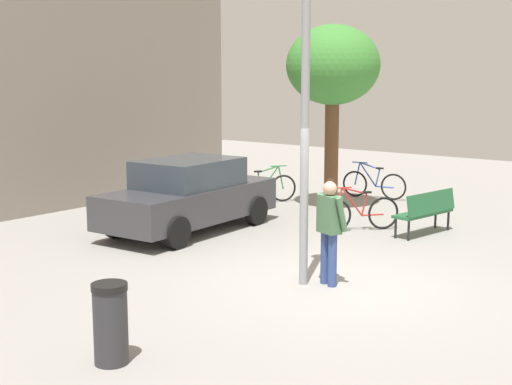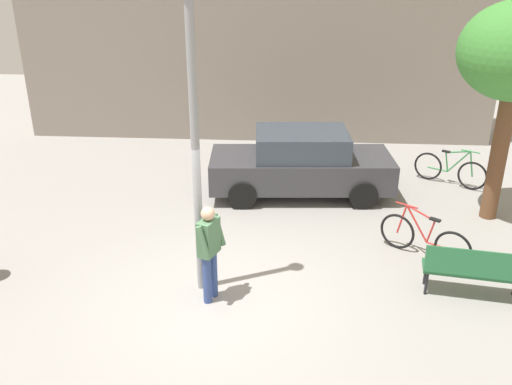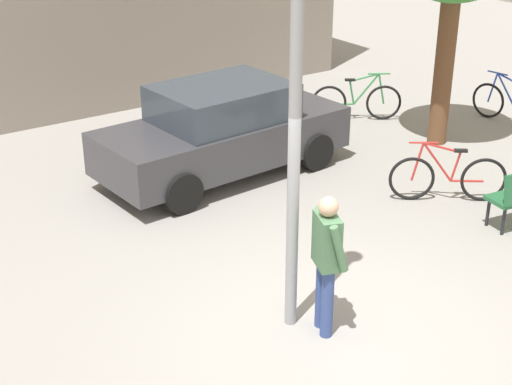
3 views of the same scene
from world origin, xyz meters
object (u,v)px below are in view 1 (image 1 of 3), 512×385
Objects in this scene: person_by_lamppost at (329,226)px; parked_car_charcoal at (189,195)px; bicycle_red at (359,213)px; lamppost at (305,105)px; bicycle_blue at (374,184)px; bicycle_green at (264,188)px; trash_bin at (111,323)px; park_bench at (427,209)px; plaza_tree at (333,68)px.

person_by_lamppost reaches higher than parked_car_charcoal.
lamppost is at bearing -161.87° from bicycle_red.
bicycle_blue is at bearing -10.02° from parked_car_charcoal.
bicycle_blue is 6.17m from parked_car_charcoal.
lamppost reaches higher than person_by_lamppost.
trash_bin is (-9.38, -5.05, 0.10)m from bicycle_green.
bicycle_blue reaches higher than park_bench.
bicycle_blue is at bearing 21.57° from lamppost.
lamppost reaches higher than park_bench.
trash_bin is (-11.75, -3.13, 0.10)m from bicycle_blue.
bicycle_blue and bicycle_green have the same top height.
bicycle_red is 1.54× the size of trash_bin.
person_by_lamppost is at bearing -155.69° from bicycle_blue.
park_bench is at bearing -111.88° from plaza_tree.
person_by_lamppost is 1.74× the size of trash_bin.
park_bench is 4.49m from plaza_tree.
plaza_tree is at bearing -77.83° from bicycle_green.
person_by_lamppost reaches higher than trash_bin.
park_bench is at bearing -136.77° from bicycle_blue.
lamppost is at bearing 122.10° from person_by_lamppost.
lamppost is 5.06m from park_bench.
bicycle_green is at bearing 79.98° from park_bench.
parked_car_charcoal is (-2.81, 4.13, 0.23)m from park_bench.
bicycle_green is at bearing 45.86° from person_by_lamppost.
lamppost is 1.93m from person_by_lamppost.
park_bench is at bearing 4.68° from person_by_lamppost.
plaza_tree is at bearing 68.12° from park_bench.
plaza_tree is 3.04× the size of bicycle_red.
bicycle_green is at bearing 28.28° from trash_bin.
lamppost is 6.62m from plaza_tree.
bicycle_blue is (7.54, 3.41, -0.58)m from person_by_lamppost.
lamppost is at bearing -137.21° from bicycle_green.
trash_bin is (-4.21, 0.28, -0.48)m from person_by_lamppost.
person_by_lamppost is 8.30m from bicycle_blue.
trash_bin is at bearing -165.10° from bicycle_blue.
bicycle_blue and bicycle_red have the same top height.
bicycle_red reaches higher than trash_bin.
person_by_lamppost is 1.13× the size of bicycle_red.
person_by_lamppost is at bearing -175.32° from park_bench.
bicycle_green reaches higher than trash_bin.
bicycle_green is at bearing 141.03° from bicycle_blue.
bicycle_blue is (1.98, -0.11, -3.09)m from plaza_tree.
trash_bin is at bearing 176.19° from person_by_lamppost.
trash_bin is at bearing -143.58° from parked_car_charcoal.
bicycle_green is (0.88, 4.98, -0.16)m from park_bench.
trash_bin is (-5.69, -4.20, -0.29)m from parked_car_charcoal.
bicycle_green is 1.61× the size of trash_bin.
bicycle_blue is 1.87× the size of trash_bin.
person_by_lamppost is 1.01× the size of park_bench.
parked_car_charcoal is (-2.29, 2.83, 0.39)m from bicycle_red.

